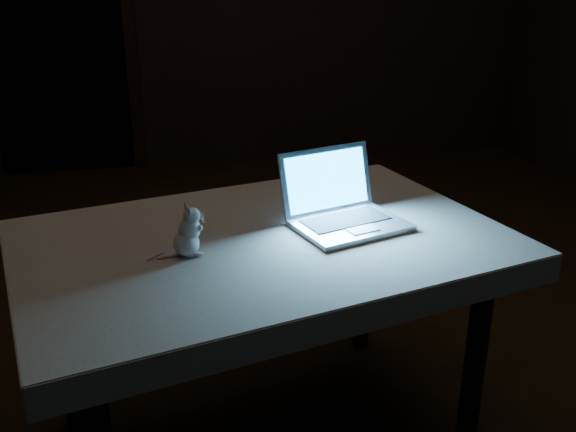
{
  "coord_description": "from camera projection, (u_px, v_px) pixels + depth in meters",
  "views": [
    {
      "loc": [
        -0.46,
        -2.15,
        1.4
      ],
      "look_at": [
        -0.13,
        -0.56,
        0.75
      ],
      "focal_mm": 40.0,
      "sensor_mm": 36.0,
      "label": 1
    }
  ],
  "objects": [
    {
      "name": "floor",
      "position": [
        293.0,
        338.0,
        2.56
      ],
      "size": [
        5.0,
        5.0,
        0.0
      ],
      "primitive_type": "plane",
      "color": "black",
      "rests_on": "ground"
    },
    {
      "name": "doorway",
      "position": [
        52.0,
        16.0,
        4.24
      ],
      "size": [
        1.06,
        0.36,
        2.13
      ],
      "primitive_type": null,
      "color": "black",
      "rests_on": "back_wall"
    },
    {
      "name": "table",
      "position": [
        265.0,
        341.0,
        1.93
      ],
      "size": [
        1.41,
        1.08,
        0.67
      ],
      "primitive_type": null,
      "rotation": [
        0.0,
        0.0,
        0.24
      ],
      "color": "black",
      "rests_on": "floor"
    },
    {
      "name": "tablecloth",
      "position": [
        250.0,
        249.0,
        1.81
      ],
      "size": [
        1.51,
        1.19,
        0.08
      ],
      "primitive_type": null,
      "rotation": [
        0.0,
        0.0,
        0.25
      ],
      "color": "beige",
      "rests_on": "table"
    },
    {
      "name": "laptop",
      "position": [
        352.0,
        194.0,
        1.82
      ],
      "size": [
        0.37,
        0.35,
        0.21
      ],
      "primitive_type": null,
      "rotation": [
        0.0,
        0.0,
        0.3
      ],
      "color": "#AFAEB4",
      "rests_on": "tablecloth"
    },
    {
      "name": "plush_mouse",
      "position": [
        186.0,
        231.0,
        1.66
      ],
      "size": [
        0.11,
        0.11,
        0.14
      ],
      "primitive_type": null,
      "rotation": [
        0.0,
        0.0,
        0.15
      ],
      "color": "silver",
      "rests_on": "tablecloth"
    }
  ]
}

